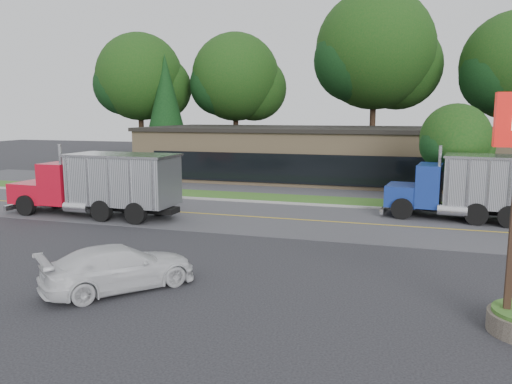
% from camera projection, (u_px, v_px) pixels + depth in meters
% --- Properties ---
extents(ground, '(140.00, 140.00, 0.00)m').
position_uv_depth(ground, '(186.00, 267.00, 17.90)').
color(ground, '#38383E').
rests_on(ground, ground).
extents(road, '(60.00, 8.00, 0.02)m').
position_uv_depth(road, '(258.00, 217.00, 26.40)').
color(road, '#59595E').
rests_on(road, ground).
extents(center_line, '(60.00, 0.12, 0.01)m').
position_uv_depth(center_line, '(258.00, 217.00, 26.40)').
color(center_line, gold).
rests_on(center_line, ground).
extents(curb, '(60.00, 0.30, 0.12)m').
position_uv_depth(curb, '(278.00, 204.00, 30.36)').
color(curb, '#9E9E99').
rests_on(curb, ground).
extents(grass_verge, '(60.00, 3.40, 0.03)m').
position_uv_depth(grass_verge, '(285.00, 199.00, 32.06)').
color(grass_verge, '#3D6522').
rests_on(grass_verge, ground).
extents(far_parking, '(60.00, 7.00, 0.02)m').
position_uv_depth(far_parking, '(301.00, 188.00, 36.79)').
color(far_parking, '#59595E').
rests_on(far_parking, ground).
extents(strip_mall, '(32.00, 12.00, 4.00)m').
position_uv_depth(strip_mall, '(340.00, 155.00, 41.56)').
color(strip_mall, tan).
rests_on(strip_mall, ground).
extents(tree_far_a, '(9.67, 9.10, 13.79)m').
position_uv_depth(tree_far_a, '(142.00, 81.00, 52.59)').
color(tree_far_a, '#382619').
rests_on(tree_far_a, ground).
extents(tree_far_b, '(9.57, 9.01, 13.65)m').
position_uv_depth(tree_far_b, '(237.00, 81.00, 51.60)').
color(tree_far_b, '#382619').
rests_on(tree_far_b, ground).
extents(tree_far_c, '(11.90, 11.20, 16.98)m').
position_uv_depth(tree_far_c, '(377.00, 56.00, 47.24)').
color(tree_far_c, '#382619').
rests_on(tree_far_c, ground).
extents(evergreen_left, '(4.95, 4.95, 11.25)m').
position_uv_depth(evergreen_left, '(166.00, 106.00, 49.89)').
color(evergreen_left, '#382619').
rests_on(evergreen_left, ground).
extents(tree_verge, '(4.22, 3.97, 6.02)m').
position_uv_depth(tree_verge, '(456.00, 142.00, 28.60)').
color(tree_verge, '#382619').
rests_on(tree_verge, ground).
extents(dump_truck_red, '(9.69, 2.89, 3.36)m').
position_uv_depth(dump_truck_red, '(102.00, 183.00, 26.33)').
color(dump_truck_red, black).
rests_on(dump_truck_red, ground).
extents(dump_truck_blue, '(7.29, 3.43, 3.36)m').
position_uv_depth(dump_truck_blue, '(467.00, 186.00, 25.45)').
color(dump_truck_blue, black).
rests_on(dump_truck_blue, ground).
extents(rally_car, '(4.51, 4.90, 1.38)m').
position_uv_depth(rally_car, '(120.00, 267.00, 15.57)').
color(rally_car, silver).
rests_on(rally_car, ground).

